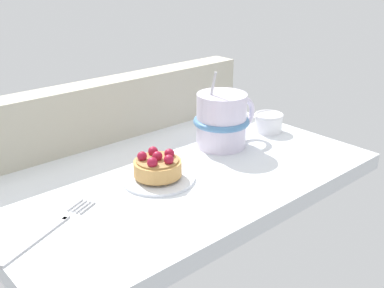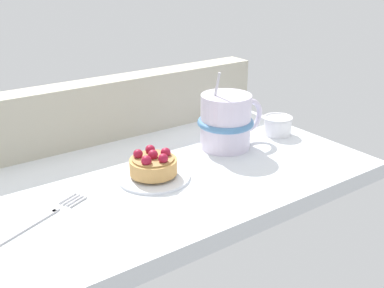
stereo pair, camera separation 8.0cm
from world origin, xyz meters
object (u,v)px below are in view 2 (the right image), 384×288
(dessert_plate, at_px, (154,176))
(sugar_bowl, at_px, (276,124))
(raspberry_tart, at_px, (153,164))
(dessert_fork, at_px, (39,219))
(coffee_mug, at_px, (227,121))

(dessert_plate, xyz_separation_m, sugar_bowl, (0.31, 0.03, 0.02))
(raspberry_tart, bearing_deg, dessert_plate, 39.32)
(raspberry_tart, height_order, dessert_fork, raspberry_tart)
(dessert_plate, bearing_deg, sugar_bowl, 5.85)
(dessert_fork, height_order, sugar_bowl, sugar_bowl)
(dessert_fork, xyz_separation_m, sugar_bowl, (0.51, 0.05, 0.02))
(raspberry_tart, relative_size, coffee_mug, 0.53)
(dessert_plate, height_order, dessert_fork, dessert_plate)
(raspberry_tart, xyz_separation_m, sugar_bowl, (0.31, 0.03, -0.01))
(raspberry_tart, xyz_separation_m, dessert_fork, (-0.20, -0.02, -0.02))
(dessert_fork, bearing_deg, raspberry_tart, 6.51)
(dessert_plate, distance_m, raspberry_tart, 0.02)
(coffee_mug, relative_size, sugar_bowl, 2.42)
(raspberry_tart, relative_size, dessert_fork, 0.48)
(dessert_plate, distance_m, coffee_mug, 0.19)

